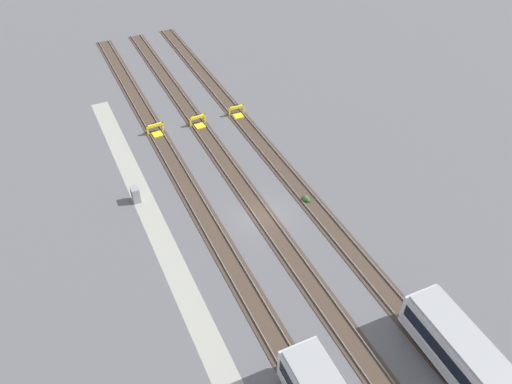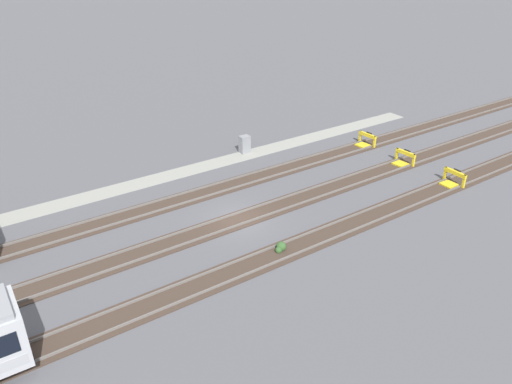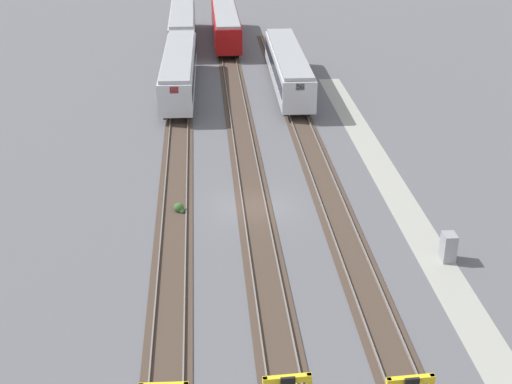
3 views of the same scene
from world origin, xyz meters
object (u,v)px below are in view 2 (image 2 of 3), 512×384
bumper_stop_nearest_track (365,141)px  bumper_stop_middle_track (452,179)px  electrical_cabinet (245,144)px  bumper_stop_near_inner_track (403,159)px  weed_clump (281,247)px

bumper_stop_nearest_track → bumper_stop_middle_track: (0.37, 9.89, 0.00)m
bumper_stop_nearest_track → electrical_cabinet: electrical_cabinet is taller
bumper_stop_nearest_track → bumper_stop_near_inner_track: bearing=84.9°
bumper_stop_near_inner_track → bumper_stop_middle_track: bearing=90.8°
bumper_stop_near_inner_track → weed_clump: bumper_stop_near_inner_track is taller
weed_clump → bumper_stop_middle_track: bearing=179.1°
bumper_stop_nearest_track → weed_clump: size_ratio=2.18×
electrical_cabinet → weed_clump: (6.95, 14.71, -0.56)m
electrical_cabinet → weed_clump: size_ratio=1.74×
bumper_stop_near_inner_track → bumper_stop_middle_track: size_ratio=1.00×
bumper_stop_nearest_track → weed_clump: bumper_stop_nearest_track is taller
bumper_stop_nearest_track → bumper_stop_near_inner_track: same height
weed_clump → bumper_stop_near_inner_track: bearing=-164.5°
bumper_stop_middle_track → electrical_cabinet: size_ratio=1.25×
bumper_stop_nearest_track → bumper_stop_middle_track: bearing=87.8°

